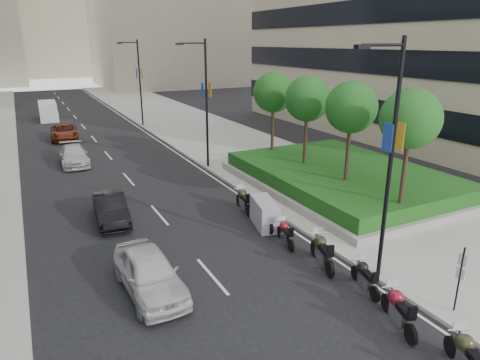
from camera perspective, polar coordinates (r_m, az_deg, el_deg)
ground at (r=15.01m, az=8.29°, el=-18.17°), size 160.00×160.00×0.00m
sidewalk_right at (r=43.81m, az=-4.78°, el=6.44°), size 10.00×100.00×0.15m
lane_edge at (r=42.14m, az=-11.47°, el=5.58°), size 0.12×100.00×0.01m
lane_centre at (r=41.09m, az=-18.46°, el=4.70°), size 0.12×100.00×0.01m
building_cream_centre at (r=130.45m, az=-24.71°, el=20.96°), size 30.00×24.00×38.00m
planter at (r=27.56m, az=13.41°, el=-0.39°), size 10.00×14.00×0.40m
hedge at (r=27.38m, az=13.50°, el=0.80°), size 9.40×13.40×0.80m
tree_0 at (r=21.19m, az=21.78°, el=7.54°), size 2.80×2.80×6.30m
tree_1 at (r=23.97m, az=14.61°, el=9.31°), size 2.80×2.80×6.30m
tree_2 at (r=27.06m, az=8.96°, el=10.60°), size 2.80×2.80×6.30m
tree_3 at (r=30.37m, az=4.47°, el=11.55°), size 2.80×2.80×6.30m
lamp_post_0 at (r=16.11m, az=19.19°, el=3.55°), size 2.34×0.45×9.00m
lamp_post_1 at (r=30.22m, az=-4.77°, el=10.82°), size 2.34×0.45×9.00m
lamp_post_2 at (r=47.27m, az=-13.41°, el=12.98°), size 2.34×0.45×9.00m
parking_sign at (r=16.12m, az=27.26°, el=-11.33°), size 0.06×0.32×2.50m
motorcycle_0 at (r=14.06m, az=28.21°, el=-20.13°), size 1.08×2.17×1.14m
motorcycle_1 at (r=15.23m, az=20.37°, el=-15.85°), size 1.02×2.20×1.14m
motorcycle_2 at (r=16.82m, az=16.31°, el=-12.23°), size 0.79×2.02×1.03m
motorcycle_3 at (r=18.01m, az=10.86°, el=-9.29°), size 0.99×2.38×1.22m
motorcycle_4 at (r=19.63m, az=6.05°, el=-7.05°), size 0.72×1.97×1.00m
motorcycle_5 at (r=21.25m, az=3.28°, el=-4.49°), size 1.43×2.43×1.38m
motorcycle_6 at (r=23.17m, az=0.49°, el=-2.71°), size 0.77×2.30×1.15m
car_a at (r=16.27m, az=-12.00°, el=-11.99°), size 2.01×4.67×1.57m
car_b at (r=22.80m, az=-16.87°, el=-3.63°), size 1.81×4.39×1.41m
car_c at (r=34.37m, az=-21.28°, el=3.09°), size 2.06×4.79×1.38m
car_d at (r=43.61m, az=-22.39°, el=5.93°), size 2.71×5.22×1.40m
delivery_van at (r=55.34m, az=-24.20°, el=8.30°), size 2.06×5.02×2.08m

